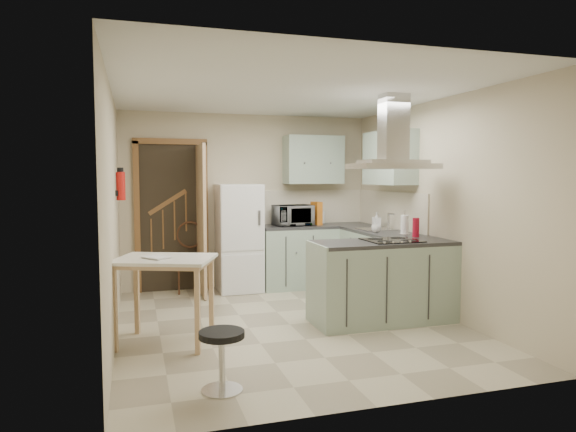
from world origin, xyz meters
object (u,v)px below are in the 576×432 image
object	(u,v)px
bentwood_chair	(192,260)
peninsula	(383,281)
microwave	(293,215)
drop_leaf_table	(165,301)
fridge	(239,238)
stool	(222,361)
extractor_hood	(393,166)

from	to	relation	value
bentwood_chair	peninsula	bearing A→B (deg)	-36.18
peninsula	bentwood_chair	size ratio (longest dim) A/B	1.75
microwave	drop_leaf_table	bearing A→B (deg)	-138.58
fridge	stool	world-z (taller)	fridge
fridge	drop_leaf_table	size ratio (longest dim) A/B	1.68
fridge	extractor_hood	world-z (taller)	extractor_hood
stool	peninsula	bearing A→B (deg)	33.27
stool	microwave	world-z (taller)	microwave
microwave	extractor_hood	bearing A→B (deg)	-80.38
fridge	drop_leaf_table	bearing A→B (deg)	-118.79
drop_leaf_table	fridge	bearing A→B (deg)	82.59
peninsula	drop_leaf_table	distance (m)	2.36
stool	microwave	bearing A→B (deg)	64.34
drop_leaf_table	stool	size ratio (longest dim) A/B	1.93
extractor_hood	microwave	world-z (taller)	extractor_hood
fridge	bentwood_chair	xyz separation A→B (m)	(-0.65, 0.10, -0.31)
extractor_hood	stool	bearing A→B (deg)	-147.99
fridge	drop_leaf_table	xyz separation A→B (m)	(-1.13, -2.06, -0.33)
drop_leaf_table	bentwood_chair	xyz separation A→B (m)	(0.48, 2.16, 0.02)
drop_leaf_table	bentwood_chair	size ratio (longest dim) A/B	1.01
fridge	bentwood_chair	bearing A→B (deg)	171.40
peninsula	bentwood_chair	distance (m)	2.80
peninsula	stool	xyz separation A→B (m)	(-2.02, -1.32, -0.22)
extractor_hood	microwave	distance (m)	2.15
extractor_hood	drop_leaf_table	bearing A→B (deg)	-178.08
fridge	stool	size ratio (longest dim) A/B	3.24
fridge	stool	distance (m)	3.44
extractor_hood	drop_leaf_table	world-z (taller)	extractor_hood
fridge	drop_leaf_table	distance (m)	2.38
extractor_hood	drop_leaf_table	distance (m)	2.78
bentwood_chair	microwave	distance (m)	1.57
microwave	stool	bearing A→B (deg)	-121.14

